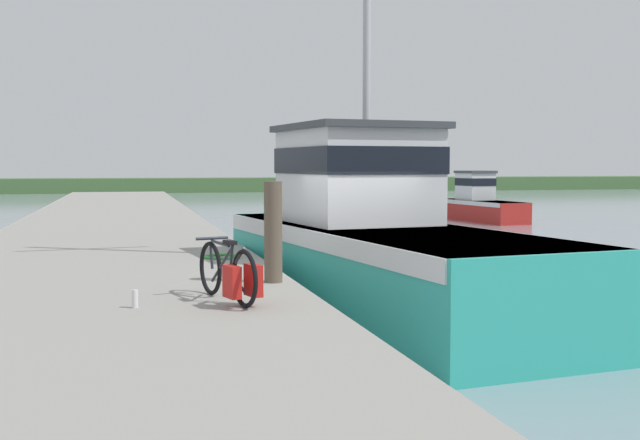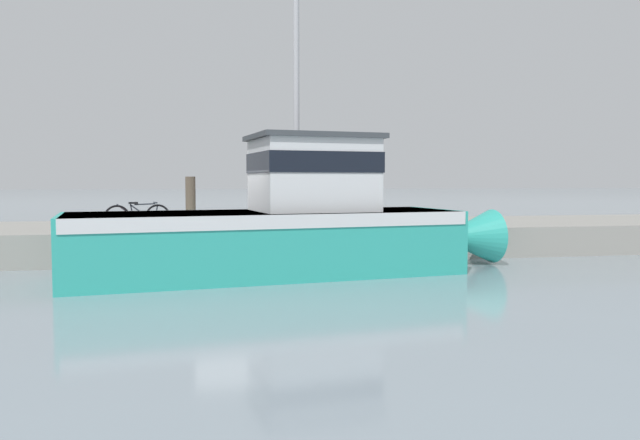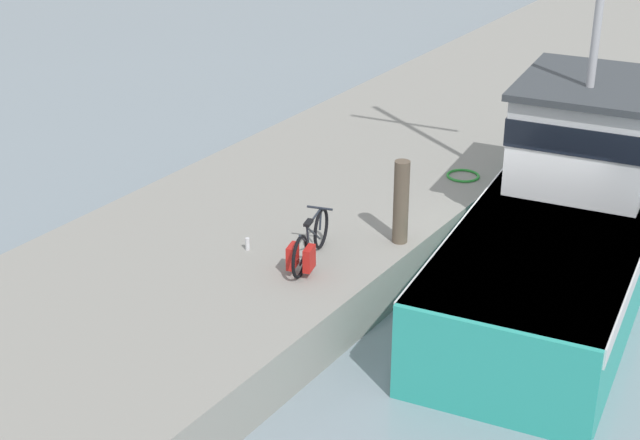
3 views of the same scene
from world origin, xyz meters
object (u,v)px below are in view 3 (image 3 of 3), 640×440
(fishing_boat_main, at_px, (574,206))
(mooring_post, at_px, (401,202))
(bicycle_touring, at_px, (308,246))
(water_bottle_by_bike, at_px, (248,244))

(fishing_boat_main, xyz_separation_m, mooring_post, (-2.22, -2.33, 0.40))
(bicycle_touring, bearing_deg, water_bottle_by_bike, 167.97)
(fishing_boat_main, bearing_deg, water_bottle_by_bike, -144.41)
(bicycle_touring, xyz_separation_m, mooring_post, (0.82, 1.61, 0.38))
(fishing_boat_main, height_order, water_bottle_by_bike, fishing_boat_main)
(bicycle_touring, height_order, mooring_post, mooring_post)
(fishing_boat_main, distance_m, water_bottle_by_bike, 5.82)
(fishing_boat_main, height_order, mooring_post, fishing_boat_main)
(bicycle_touring, distance_m, mooring_post, 1.85)
(mooring_post, distance_m, water_bottle_by_bike, 2.68)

